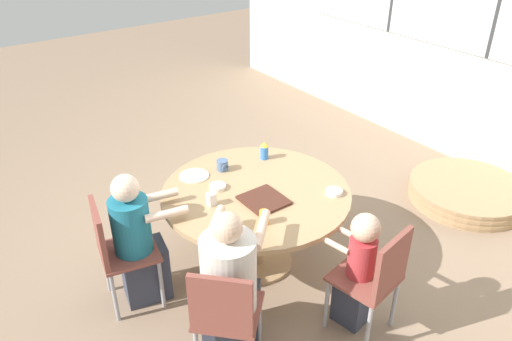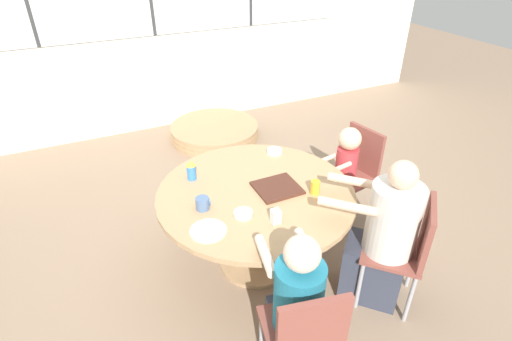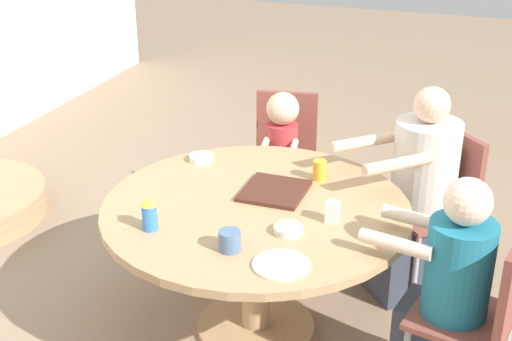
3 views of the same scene
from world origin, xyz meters
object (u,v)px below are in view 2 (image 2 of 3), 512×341
chair_for_man_blue_shirt (305,334)px  person_woman_green_shirt (382,241)px  chair_for_toddler (356,167)px  coffee_mug (203,203)px  person_toddler (343,177)px  chair_for_woman_green_shirt (408,246)px  person_man_blue_shirt (295,313)px  sippy_cup (191,170)px  bowl_white_shallow (243,214)px  folded_table_stack (215,132)px  milk_carton_small (276,216)px  juice_glass (315,187)px  bowl_cereal (275,151)px

chair_for_man_blue_shirt → person_woman_green_shirt: (0.87, 0.41, -0.01)m
chair_for_toddler → coffee_mug: bearing=88.4°
person_toddler → coffee_mug: (-1.36, -0.21, 0.28)m
person_toddler → chair_for_woman_green_shirt: bearing=159.7°
person_man_blue_shirt → sippy_cup: bearing=109.9°
bowl_white_shallow → folded_table_stack: (0.68, 2.50, -0.64)m
person_woman_green_shirt → coffee_mug: size_ratio=11.59×
bowl_white_shallow → milk_carton_small: bearing=-43.3°
chair_for_toddler → person_toddler: bearing=90.0°
milk_carton_small → chair_for_woman_green_shirt: bearing=-27.2°
chair_for_toddler → juice_glass: (-0.71, -0.41, 0.23)m
sippy_cup → bowl_white_shallow: 0.62m
person_man_blue_shirt → milk_carton_small: person_man_blue_shirt is taller
chair_for_woman_green_shirt → sippy_cup: 1.65m
person_man_blue_shirt → person_woman_green_shirt: bearing=28.1°
chair_for_toddler → person_man_blue_shirt: 1.70m
chair_for_man_blue_shirt → sippy_cup: size_ratio=5.64×
chair_for_man_blue_shirt → chair_for_toddler: same height
chair_for_woman_green_shirt → bowl_cereal: 1.32m
folded_table_stack → person_man_blue_shirt: bearing=-101.8°
bowl_cereal → milk_carton_small: bearing=-117.2°
chair_for_woman_green_shirt → bowl_cereal: size_ratio=6.87×
person_toddler → bowl_cereal: (-0.55, 0.28, 0.25)m
chair_for_toddler → juice_glass: 0.85m
person_woman_green_shirt → sippy_cup: person_woman_green_shirt is taller
chair_for_woman_green_shirt → bowl_cereal: chair_for_woman_green_shirt is taller
chair_for_woman_green_shirt → milk_carton_small: size_ratio=9.02×
person_man_blue_shirt → chair_for_man_blue_shirt: bearing=-90.0°
sippy_cup → juice_glass: size_ratio=1.52×
chair_for_woman_green_shirt → bowl_white_shallow: chair_for_woman_green_shirt is taller
person_man_blue_shirt → bowl_white_shallow: person_man_blue_shirt is taller
coffee_mug → milk_carton_small: (0.39, -0.35, 0.00)m
chair_for_man_blue_shirt → sippy_cup: bearing=107.7°
juice_glass → bowl_white_shallow: 0.58m
person_man_blue_shirt → folded_table_stack: size_ratio=0.96×
chair_for_toddler → sippy_cup: chair_for_toddler is taller
milk_carton_small → chair_for_toddler: bearing=27.3°
person_man_blue_shirt → milk_carton_small: 0.62m
chair_for_man_blue_shirt → person_man_blue_shirt: person_man_blue_shirt is taller
bowl_cereal → folded_table_stack: size_ratio=0.11×
sippy_cup → juice_glass: sippy_cup is taller
sippy_cup → bowl_cereal: sippy_cup is taller
chair_for_toddler → folded_table_stack: (-0.61, 2.07, -0.44)m
chair_for_woman_green_shirt → folded_table_stack: 3.11m
person_woman_green_shirt → person_toddler: (0.29, 0.85, -0.04)m
chair_for_toddler → chair_for_woman_green_shirt: bearing=151.8°
chair_for_toddler → person_man_blue_shirt: (-1.28, -1.12, -0.03)m
chair_for_woman_green_shirt → person_woman_green_shirt: 0.17m
chair_for_woman_green_shirt → chair_for_man_blue_shirt: same height
folded_table_stack → sippy_cup: bearing=-114.1°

